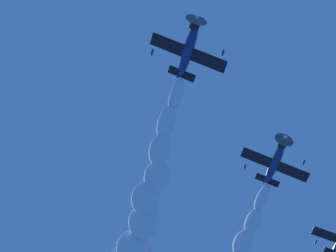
# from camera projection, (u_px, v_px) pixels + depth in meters

# --- Properties ---
(airplane_lead) EXTENTS (8.10, 8.65, 3.94)m
(airplane_lead) POSITION_uv_depth(u_px,v_px,m) (189.00, 48.00, 77.16)
(airplane_lead) COLOR navy
(airplane_left_wingman) EXTENTS (8.09, 8.67, 3.63)m
(airplane_left_wingman) POSITION_uv_depth(u_px,v_px,m) (275.00, 161.00, 88.32)
(airplane_left_wingman) COLOR navy
(smoke_trail_lead) EXTENTS (34.14, 9.96, 6.65)m
(smoke_trail_lead) POSITION_uv_depth(u_px,v_px,m) (141.00, 223.00, 92.48)
(smoke_trail_lead) COLOR white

